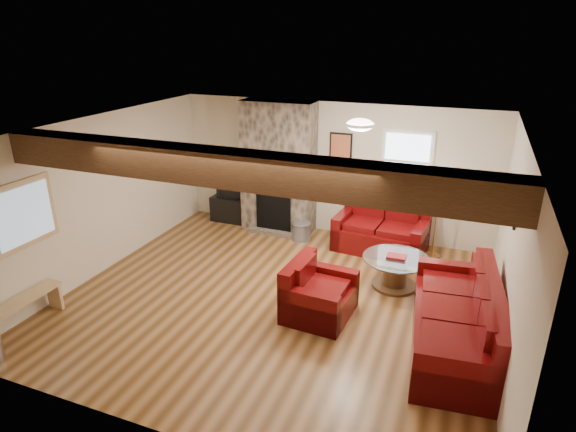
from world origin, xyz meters
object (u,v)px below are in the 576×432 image
tv_cabinet (237,209)px  television (236,187)px  loveseat (381,228)px  coffee_table (395,272)px  armchair_red (320,290)px  floor_lamp (440,188)px  sofa_three (456,316)px

tv_cabinet → television: size_ratio=1.30×
loveseat → coffee_table: size_ratio=1.57×
loveseat → armchair_red: bearing=-93.7°
coffee_table → tv_cabinet: bearing=156.2°
loveseat → floor_lamp: bearing=9.2°
coffee_table → sofa_three: bearing=-53.5°
loveseat → tv_cabinet: loveseat is taller
coffee_table → floor_lamp: size_ratio=0.68×
sofa_three → television: 5.25m
sofa_three → television: size_ratio=2.92×
sofa_three → television: television is taller
sofa_three → floor_lamp: (-0.50, 2.57, 0.81)m
tv_cabinet → television: 0.49m
coffee_table → tv_cabinet: 3.82m
armchair_red → coffee_table: bearing=-31.7°
sofa_three → tv_cabinet: size_ratio=2.24×
sofa_three → television: (-4.43, 2.80, 0.30)m
sofa_three → coffee_table: bearing=-149.4°
loveseat → floor_lamp: (0.91, 0.07, 0.84)m
loveseat → armchair_red: size_ratio=1.65×
sofa_three → loveseat: size_ratio=1.47×
floor_lamp → coffee_table: bearing=-108.5°
armchair_red → coffee_table: size_ratio=0.95×
coffee_table → tv_cabinet: coffee_table is taller
coffee_table → tv_cabinet: size_ratio=0.98×
loveseat → armchair_red: loveseat is taller
sofa_three → floor_lamp: bearing=-175.0°
armchair_red → tv_cabinet: 3.80m
sofa_three → floor_lamp: floor_lamp is taller
floor_lamp → armchair_red: bearing=-117.1°
television → armchair_red: bearing=-45.5°
coffee_table → tv_cabinet: (-3.49, 1.54, 0.01)m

